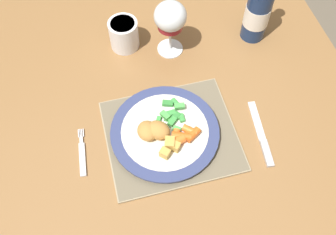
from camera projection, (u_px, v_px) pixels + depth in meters
name	position (u px, v px, depth m)	size (l,w,h in m)	color
ground_plane	(153.00, 196.00, 1.61)	(6.00, 6.00, 0.00)	brown
dining_table	(145.00, 119.00, 1.05)	(1.14, 1.03, 0.74)	olive
placemat	(171.00, 135.00, 0.92)	(0.31, 0.27, 0.01)	gray
dinner_plate	(165.00, 132.00, 0.90)	(0.26, 0.26, 0.02)	silver
breaded_croquettes	(153.00, 130.00, 0.88)	(0.09, 0.07, 0.04)	#B77F3D
green_beans_pile	(173.00, 114.00, 0.91)	(0.08, 0.10, 0.02)	green
glazed_carrots	(184.00, 136.00, 0.88)	(0.08, 0.05, 0.02)	orange
fork	(82.00, 156.00, 0.89)	(0.02, 0.13, 0.01)	silver
table_knife	(262.00, 139.00, 0.91)	(0.04, 0.18, 0.01)	silver
wine_glass	(170.00, 18.00, 0.96)	(0.09, 0.09, 0.17)	silver
bottle	(259.00, 8.00, 1.00)	(0.07, 0.07, 0.26)	navy
roast_potatoes	(170.00, 147.00, 0.86)	(0.06, 0.05, 0.03)	gold
drinking_cup	(124.00, 34.00, 1.03)	(0.08, 0.08, 0.09)	white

